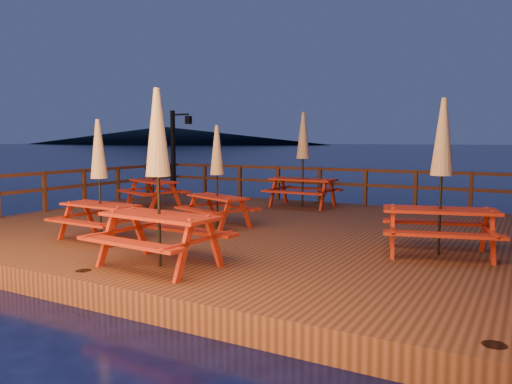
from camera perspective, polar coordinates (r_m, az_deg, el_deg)
ground at (r=11.60m, az=-1.78°, el=-5.75°), size 500.00×500.00×0.00m
deck at (r=11.56m, az=-1.78°, el=-4.78°), size 12.00×10.00×0.40m
deck_piles at (r=11.66m, az=-1.77°, el=-7.19°), size 11.44×9.44×1.40m
railing at (r=12.97m, az=2.24°, el=0.70°), size 11.80×9.75×1.10m
lamp_post at (r=18.18m, az=-9.06°, el=5.40°), size 0.85×0.18×3.00m
headland_left at (r=259.62m, az=-10.62°, el=6.37°), size 180.00×84.00×9.00m
picnic_table_0 at (r=14.93m, az=-11.73°, el=3.45°), size 2.21×2.03×2.56m
picnic_table_1 at (r=10.21m, az=-17.46°, el=1.58°), size 1.71×1.43×2.36m
picnic_table_2 at (r=7.75m, az=-11.10°, el=1.89°), size 2.01×1.70×2.73m
picnic_table_3 at (r=14.62m, az=5.39°, el=3.88°), size 1.97×1.64×2.75m
picnic_table_4 at (r=8.94m, az=20.42°, el=1.88°), size 2.18×1.95×2.65m
picnic_table_5 at (r=11.31m, az=-4.47°, el=2.05°), size 1.96×1.79×2.28m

